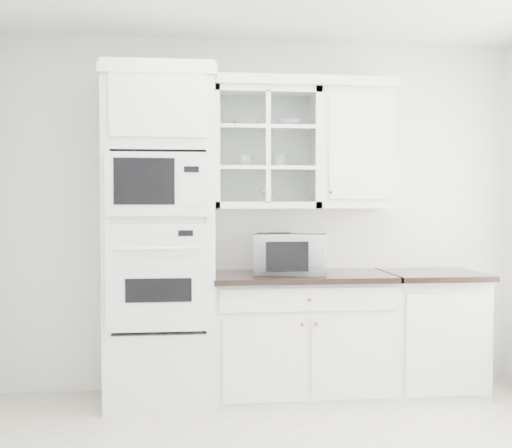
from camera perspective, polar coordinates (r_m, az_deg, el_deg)
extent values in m
cube|color=white|center=(4.99, 0.29, 0.85)|extent=(4.00, 0.02, 2.70)
cube|color=white|center=(4.65, -8.49, -1.10)|extent=(0.76, 0.65, 2.40)
cube|color=white|center=(4.34, -8.65, -4.77)|extent=(0.70, 0.03, 0.72)
cube|color=black|center=(4.33, -8.65, -5.84)|extent=(0.44, 0.01, 0.16)
cube|color=white|center=(4.31, -8.69, 3.51)|extent=(0.70, 0.03, 0.43)
cube|color=black|center=(4.30, -9.90, 3.77)|extent=(0.40, 0.01, 0.31)
cube|color=white|center=(4.85, 4.02, -10.02)|extent=(1.30, 0.60, 0.88)
cube|color=#312019|center=(4.74, 4.11, -4.67)|extent=(1.32, 0.67, 0.04)
cube|color=white|center=(5.12, 15.25, -9.45)|extent=(0.70, 0.60, 0.88)
cube|color=#312019|center=(5.02, 15.45, -4.37)|extent=(0.72, 0.67, 0.04)
cube|color=white|center=(4.86, 0.85, 6.73)|extent=(0.80, 0.33, 0.90)
cube|color=white|center=(4.85, 0.85, 4.96)|extent=(0.74, 0.29, 0.02)
cube|color=white|center=(4.87, 0.85, 8.48)|extent=(0.74, 0.29, 0.02)
cube|color=white|center=(4.98, 8.62, 6.58)|extent=(0.55, 0.33, 0.90)
cube|color=white|center=(4.88, -0.36, 12.44)|extent=(2.14, 0.38, 0.07)
imported|color=white|center=(4.71, 3.13, -2.63)|extent=(0.59, 0.52, 0.30)
imported|color=white|center=(4.87, -0.90, 8.90)|extent=(0.21, 0.21, 0.05)
imported|color=white|center=(4.89, 2.96, 8.90)|extent=(0.21, 0.21, 0.06)
imported|color=white|center=(4.82, -0.96, 5.60)|extent=(0.14, 0.14, 0.09)
imported|color=white|center=(4.88, 2.12, 5.65)|extent=(0.13, 0.13, 0.10)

